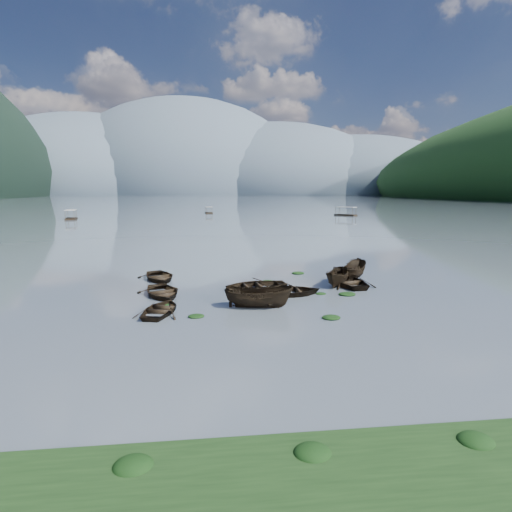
{
  "coord_description": "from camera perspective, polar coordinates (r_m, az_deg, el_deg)",
  "views": [
    {
      "loc": [
        -3.73,
        -22.11,
        7.58
      ],
      "look_at": [
        0.0,
        12.0,
        2.0
      ],
      "focal_mm": 28.0,
      "sensor_mm": 36.0,
      "label": 1
    }
  ],
  "objects": [
    {
      "name": "rowboat_2",
      "position": [
        26.53,
        0.37,
        -7.37
      ],
      "size": [
        4.74,
        2.42,
        1.74
      ],
      "primitive_type": "imported",
      "rotation": [
        0.0,
        0.0,
        1.41
      ],
      "color": "black",
      "rests_on": "ground"
    },
    {
      "name": "rowboat_6",
      "position": [
        35.59,
        -13.65,
        -3.33
      ],
      "size": [
        4.67,
        5.46,
        0.96
      ],
      "primitive_type": "imported",
      "rotation": [
        0.0,
        0.0,
        0.35
      ],
      "color": "black",
      "rests_on": "ground"
    },
    {
      "name": "weed_clump_1",
      "position": [
        29.93,
        3.43,
        -5.46
      ],
      "size": [
        0.91,
        0.73,
        0.2
      ],
      "primitive_type": "ellipsoid",
      "color": "black",
      "rests_on": "ground"
    },
    {
      "name": "pontoon_left",
      "position": [
        120.39,
        -24.89,
        4.78
      ],
      "size": [
        4.01,
        6.87,
        2.47
      ],
      "primitive_type": null,
      "rotation": [
        0.0,
        0.0,
        0.22
      ],
      "color": "black",
      "rests_on": "ground"
    },
    {
      "name": "rowboat_8",
      "position": [
        36.09,
        13.77,
        -3.16
      ],
      "size": [
        3.82,
        4.69,
        1.73
      ],
      "primitive_type": "imported",
      "rotation": [
        0.0,
        0.0,
        2.58
      ],
      "color": "black",
      "rests_on": "ground"
    },
    {
      "name": "ground_plane",
      "position": [
        23.67,
        3.2,
        -9.46
      ],
      "size": [
        2400.0,
        2400.0,
        0.0
      ],
      "primitive_type": "plane",
      "color": "#515A65"
    },
    {
      "name": "haze_mtn_c",
      "position": [
        933.28,
        2.65,
        8.77
      ],
      "size": [
        520.0,
        520.0,
        260.0
      ],
      "primitive_type": "ellipsoid",
      "color": "#475666",
      "rests_on": "ground"
    },
    {
      "name": "haze_mtn_a",
      "position": [
        957.09,
        -22.01,
        8.12
      ],
      "size": [
        520.0,
        520.0,
        280.0
      ],
      "primitive_type": "ellipsoid",
      "color": "#475666",
      "rests_on": "ground"
    },
    {
      "name": "haze_mtn_b",
      "position": [
        923.86,
        -9.85,
        8.64
      ],
      "size": [
        520.0,
        520.0,
        340.0
      ],
      "primitive_type": "ellipsoid",
      "color": "#475666",
      "rests_on": "ground"
    },
    {
      "name": "rowboat_3",
      "position": [
        33.74,
        12.99,
        -3.99
      ],
      "size": [
        4.01,
        5.22,
        1.0
      ],
      "primitive_type": "imported",
      "rotation": [
        0.0,
        0.0,
        3.26
      ],
      "color": "black",
      "rests_on": "ground"
    },
    {
      "name": "haze_mtn_d",
      "position": [
        977.32,
        13.25,
        8.55
      ],
      "size": [
        520.0,
        520.0,
        220.0
      ],
      "primitive_type": "ellipsoid",
      "color": "#475666",
      "rests_on": "ground"
    },
    {
      "name": "pontoon_centre",
      "position": [
        140.41,
        -6.74,
        6.08
      ],
      "size": [
        2.8,
        5.76,
        2.14
      ],
      "primitive_type": null,
      "rotation": [
        0.0,
        0.0,
        0.09
      ],
      "color": "black",
      "rests_on": "ground"
    },
    {
      "name": "rowboat_4",
      "position": [
        29.76,
        4.66,
        -5.55
      ],
      "size": [
        4.76,
        3.41,
        0.98
      ],
      "primitive_type": "imported",
      "rotation": [
        0.0,
        0.0,
        1.57
      ],
      "color": "black",
      "rests_on": "ground"
    },
    {
      "name": "weed_clump_5",
      "position": [
        27.87,
        -13.05,
        -6.79
      ],
      "size": [
        0.89,
        0.72,
        0.19
      ],
      "primitive_type": "ellipsoid",
      "color": "black",
      "rests_on": "ground"
    },
    {
      "name": "rowboat_5",
      "position": [
        33.36,
        11.59,
        -4.09
      ],
      "size": [
        3.43,
        4.33,
        1.59
      ],
      "primitive_type": "imported",
      "rotation": [
        0.0,
        0.0,
        -0.54
      ],
      "color": "black",
      "rests_on": "ground"
    },
    {
      "name": "rowboat_1",
      "position": [
        26.13,
        -13.35,
        -7.89
      ],
      "size": [
        3.67,
        4.52,
        0.82
      ],
      "primitive_type": "imported",
      "rotation": [
        0.0,
        0.0,
        2.91
      ],
      "color": "black",
      "rests_on": "ground"
    },
    {
      "name": "near_shore",
      "position": [
        11.72,
        16.45,
        -31.52
      ],
      "size": [
        60.0,
        6.0,
        0.5
      ],
      "primitive_type": "cube",
      "color": "black",
      "rests_on": "ground"
    },
    {
      "name": "weed_clump_0",
      "position": [
        24.89,
        -8.54,
        -8.61
      ],
      "size": [
        1.01,
        0.82,
        0.22
      ],
      "primitive_type": "ellipsoid",
      "color": "black",
      "rests_on": "ground"
    },
    {
      "name": "weed_clump_3",
      "position": [
        30.28,
        9.24,
        -5.39
      ],
      "size": [
        0.8,
        0.67,
        0.18
      ],
      "primitive_type": "ellipsoid",
      "color": "black",
      "rests_on": "ground"
    },
    {
      "name": "rowboat_7",
      "position": [
        31.37,
        -0.08,
        -4.75
      ],
      "size": [
        5.29,
        4.13,
        1.0
      ],
      "primitive_type": "imported",
      "rotation": [
        0.0,
        0.0,
        4.86
      ],
      "color": "black",
      "rests_on": "ground"
    },
    {
      "name": "weed_clump_6",
      "position": [
        33.75,
        1.69,
        -3.75
      ],
      "size": [
        1.07,
        0.9,
        0.22
      ],
      "primitive_type": "ellipsoid",
      "color": "black",
      "rests_on": "ground"
    },
    {
      "name": "pontoon_right",
      "position": [
        129.47,
        12.68,
        5.66
      ],
      "size": [
        6.69,
        6.84,
        2.59
      ],
      "primitive_type": null,
      "rotation": [
        0.0,
        0.0,
        0.76
      ],
      "color": "black",
      "rests_on": "ground"
    },
    {
      "name": "weed_clump_7",
      "position": [
        37.28,
        6.01,
        -2.55
      ],
      "size": [
        1.17,
        0.94,
        0.26
      ],
      "primitive_type": "ellipsoid",
      "color": "black",
      "rests_on": "ground"
    },
    {
      "name": "weed_clump_4",
      "position": [
        30.36,
        12.9,
        -5.46
      ],
      "size": [
        1.28,
        1.01,
        0.26
      ],
      "primitive_type": "ellipsoid",
      "color": "black",
      "rests_on": "ground"
    },
    {
      "name": "weed_clump_2",
      "position": [
        24.76,
        10.69,
        -8.76
      ],
      "size": [
        1.14,
        0.91,
        0.25
      ],
      "primitive_type": "ellipsoid",
      "color": "black",
      "rests_on": "ground"
    },
    {
      "name": "rowboat_0",
      "position": [
        30.22,
        -13.25,
        -5.54
      ],
      "size": [
        4.59,
        5.4,
        0.95
      ],
      "primitive_type": "imported",
      "rotation": [
        0.0,
        0.0,
        0.33
      ],
      "color": "black",
      "rests_on": "ground"
    }
  ]
}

